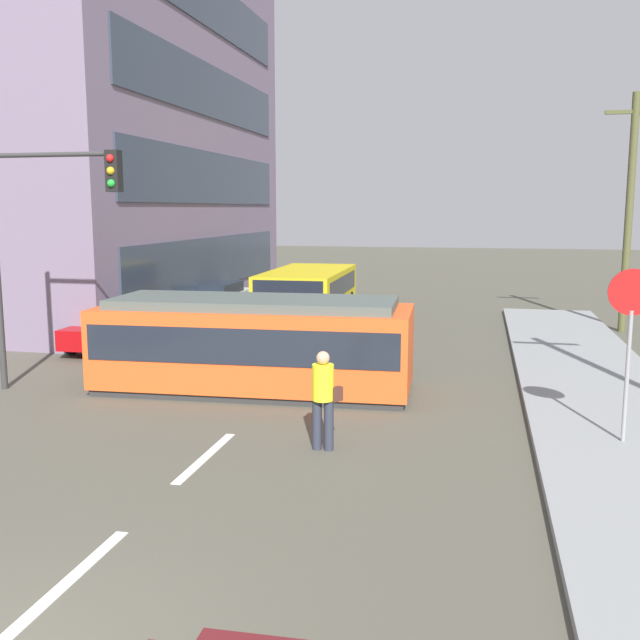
# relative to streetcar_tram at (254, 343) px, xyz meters

# --- Properties ---
(ground_plane) EXTENTS (120.00, 120.00, 0.00)m
(ground_plane) POSITION_rel_streetcar_tram_xyz_m (0.55, -0.36, -1.06)
(ground_plane) COLOR #504E41
(lane_stripe_1) EXTENTS (0.16, 2.40, 0.01)m
(lane_stripe_1) POSITION_rel_streetcar_tram_xyz_m (0.55, -8.36, -1.06)
(lane_stripe_1) COLOR silver
(lane_stripe_1) RESTS_ON ground
(lane_stripe_2) EXTENTS (0.16, 2.40, 0.01)m
(lane_stripe_2) POSITION_rel_streetcar_tram_xyz_m (0.55, -4.36, -1.06)
(lane_stripe_2) COLOR silver
(lane_stripe_2) RESTS_ON ground
(lane_stripe_3) EXTENTS (0.16, 2.40, 0.01)m
(lane_stripe_3) POSITION_rel_streetcar_tram_xyz_m (0.55, 6.00, -1.06)
(lane_stripe_3) COLOR silver
(lane_stripe_3) RESTS_ON ground
(lane_stripe_4) EXTENTS (0.16, 2.40, 0.01)m
(lane_stripe_4) POSITION_rel_streetcar_tram_xyz_m (0.55, 12.00, -1.06)
(lane_stripe_4) COLOR silver
(lane_stripe_4) RESTS_ON ground
(corner_building) EXTENTS (15.31, 17.77, 22.40)m
(corner_building) POSITION_rel_streetcar_tram_xyz_m (-12.91, 11.52, 10.14)
(corner_building) COLOR slate
(corner_building) RESTS_ON ground
(streetcar_tram) EXTENTS (6.94, 2.83, 2.05)m
(streetcar_tram) POSITION_rel_streetcar_tram_xyz_m (0.00, 0.00, 0.00)
(streetcar_tram) COLOR #EA531F
(streetcar_tram) RESTS_ON ground
(city_bus) EXTENTS (2.65, 6.03, 1.85)m
(city_bus) POSITION_rel_streetcar_tram_xyz_m (-1.07, 9.51, 0.00)
(city_bus) COLOR gold
(city_bus) RESTS_ON ground
(pedestrian_crossing) EXTENTS (0.50, 0.36, 1.67)m
(pedestrian_crossing) POSITION_rel_streetcar_tram_xyz_m (2.33, -3.59, -0.12)
(pedestrian_crossing) COLOR #2B2F3D
(pedestrian_crossing) RESTS_ON ground
(parked_sedan_mid) EXTENTS (2.16, 4.36, 1.19)m
(parked_sedan_mid) POSITION_rel_streetcar_tram_xyz_m (-5.21, 3.96, -0.44)
(parked_sedan_mid) COLOR #A70A0E
(parked_sedan_mid) RESTS_ON ground
(parked_sedan_far) EXTENTS (2.06, 4.03, 1.19)m
(parked_sedan_far) POSITION_rel_streetcar_tram_xyz_m (-5.05, 10.86, -0.44)
(parked_sedan_far) COLOR silver
(parked_sedan_far) RESTS_ON ground
(stop_sign) EXTENTS (0.76, 0.07, 2.88)m
(stop_sign) POSITION_rel_streetcar_tram_xyz_m (7.20, -2.50, 1.13)
(stop_sign) COLOR gray
(stop_sign) RESTS_ON sidewalk_curb_right
(traffic_light_mast) EXTENTS (3.09, 0.33, 5.28)m
(traffic_light_mast) POSITION_rel_streetcar_tram_xyz_m (-4.29, -1.13, 2.64)
(traffic_light_mast) COLOR #333333
(traffic_light_mast) RESTS_ON ground
(utility_pole_mid) EXTENTS (1.80, 0.24, 7.55)m
(utility_pole_mid) POSITION_rel_streetcar_tram_xyz_m (9.37, 9.85, 2.89)
(utility_pole_mid) COLOR #4D502D
(utility_pole_mid) RESTS_ON ground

